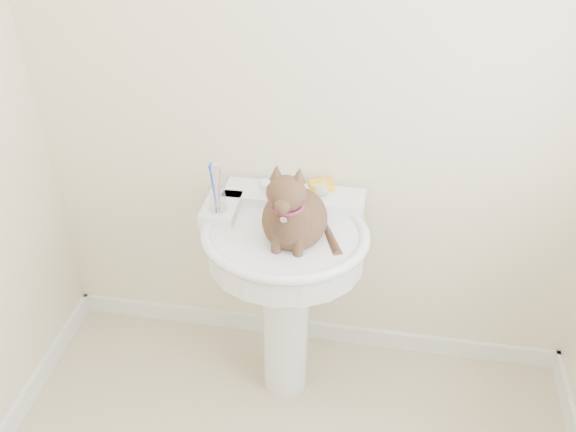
% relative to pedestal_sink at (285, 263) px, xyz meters
% --- Properties ---
extents(wall_back, '(2.20, 0.00, 2.50)m').
position_rel_pedestal_sink_xyz_m(wall_back, '(0.07, 0.29, 0.58)').
color(wall_back, beige).
rests_on(wall_back, ground).
extents(baseboard_back, '(2.20, 0.02, 0.09)m').
position_rel_pedestal_sink_xyz_m(baseboard_back, '(0.07, 0.28, -0.62)').
color(baseboard_back, white).
rests_on(baseboard_back, floor).
extents(pedestal_sink, '(0.62, 0.60, 0.85)m').
position_rel_pedestal_sink_xyz_m(pedestal_sink, '(0.00, 0.00, 0.00)').
color(pedestal_sink, white).
rests_on(pedestal_sink, floor).
extents(faucet, '(0.28, 0.12, 0.14)m').
position_rel_pedestal_sink_xyz_m(faucet, '(0.00, 0.15, 0.22)').
color(faucet, silver).
rests_on(faucet, pedestal_sink).
extents(soap_bar, '(0.10, 0.08, 0.03)m').
position_rel_pedestal_sink_xyz_m(soap_bar, '(0.10, 0.24, 0.20)').
color(soap_bar, '#F0A513').
rests_on(soap_bar, pedestal_sink).
extents(toothbrush_cup, '(0.07, 0.07, 0.19)m').
position_rel_pedestal_sink_xyz_m(toothbrush_cup, '(-0.25, 0.04, 0.23)').
color(toothbrush_cup, silver).
rests_on(toothbrush_cup, pedestal_sink).
extents(cat, '(0.25, 0.31, 0.46)m').
position_rel_pedestal_sink_xyz_m(cat, '(0.04, -0.04, 0.24)').
color(cat, brown).
rests_on(cat, pedestal_sink).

